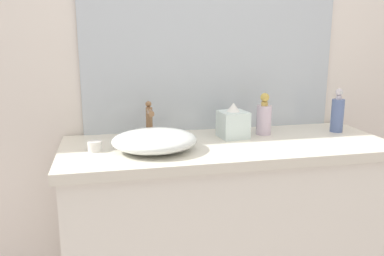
% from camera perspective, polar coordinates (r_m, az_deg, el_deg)
% --- Properties ---
extents(bathroom_wall_rear, '(6.00, 0.06, 2.60)m').
position_cam_1_polar(bathroom_wall_rear, '(2.02, 0.92, 12.49)').
color(bathroom_wall_rear, silver).
rests_on(bathroom_wall_rear, ground).
extents(vanity_counter, '(1.46, 0.56, 0.85)m').
position_cam_1_polar(vanity_counter, '(1.95, 4.83, -14.25)').
color(vanity_counter, white).
rests_on(vanity_counter, ground).
extents(wall_mirror_panel, '(1.27, 0.01, 1.10)m').
position_cam_1_polar(wall_mirror_panel, '(2.00, 2.95, 15.41)').
color(wall_mirror_panel, '#B2BCC6').
rests_on(wall_mirror_panel, vanity_counter).
extents(sink_basin, '(0.35, 0.32, 0.09)m').
position_cam_1_polar(sink_basin, '(1.66, -5.38, -1.77)').
color(sink_basin, silver).
rests_on(sink_basin, vanity_counter).
extents(faucet, '(0.03, 0.13, 0.18)m').
position_cam_1_polar(faucet, '(1.82, -6.11, 1.39)').
color(faucet, brown).
rests_on(faucet, vanity_counter).
extents(soap_dispenser, '(0.07, 0.07, 0.20)m').
position_cam_1_polar(soap_dispenser, '(1.95, 10.28, 1.52)').
color(soap_dispenser, silver).
rests_on(soap_dispenser, vanity_counter).
extents(lotion_bottle, '(0.06, 0.06, 0.22)m').
position_cam_1_polar(lotion_bottle, '(2.09, 20.11, 1.96)').
color(lotion_bottle, '#54679A').
rests_on(lotion_bottle, vanity_counter).
extents(tissue_box, '(0.14, 0.14, 0.16)m').
position_cam_1_polar(tissue_box, '(1.87, 5.90, 0.75)').
color(tissue_box, silver).
rests_on(tissue_box, vanity_counter).
extents(candle_jar, '(0.06, 0.06, 0.04)m').
position_cam_1_polar(candle_jar, '(1.70, -13.77, -2.54)').
color(candle_jar, silver).
rests_on(candle_jar, vanity_counter).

